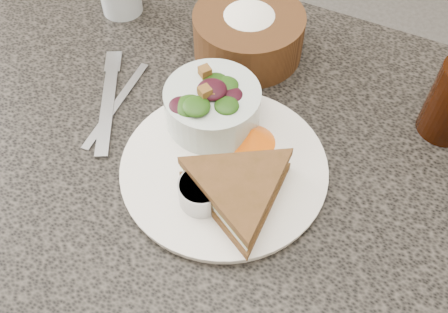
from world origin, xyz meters
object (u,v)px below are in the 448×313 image
dressing_ramekin (202,192)px  salad_bowl (212,101)px  dinner_plate (224,168)px  sandwich (239,191)px  dining_table (215,268)px  bread_basket (249,27)px

dressing_ramekin → salad_bowl: bearing=111.6°
dinner_plate → sandwich: (0.04, -0.04, 0.03)m
dining_table → dinner_plate: size_ratio=3.87×
sandwich → salad_bowl: bearing=158.9°
salad_bowl → bread_basket: size_ratio=0.76×
dinner_plate → bread_basket: 0.23m
dining_table → dressing_ramekin: (0.03, -0.08, 0.40)m
salad_bowl → dressing_ramekin: bearing=-68.4°
dining_table → bread_basket: 0.47m
dinner_plate → dressing_ramekin: 0.06m
dinner_plate → sandwich: 0.06m
dining_table → salad_bowl: 0.42m
salad_bowl → bread_basket: 0.16m
dining_table → salad_bowl: bearing=113.0°
salad_bowl → bread_basket: bearing=97.4°
dining_table → dressing_ramekin: dressing_ramekin is taller
bread_basket → dining_table: bearing=-79.2°
sandwich → dressing_ramekin: bearing=-127.0°
dining_table → salad_bowl: size_ratio=7.95×
dining_table → salad_bowl: (-0.02, 0.04, 0.42)m
dining_table → dinner_plate: dinner_plate is taller
dining_table → dinner_plate: bearing=-35.3°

